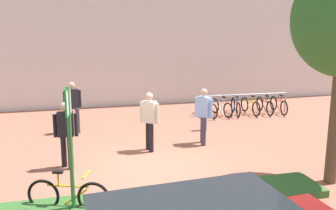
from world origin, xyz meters
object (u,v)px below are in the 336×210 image
Objects in this scene: bike_at_sign at (68,196)px; bollard_steel at (205,117)px; person_shirt_blue at (149,118)px; parking_sign_post at (70,134)px; person_suited_navy at (73,104)px; person_suited_dark at (66,131)px; bike_rack_cluster at (243,106)px; person_shirt_white at (203,113)px.

bollard_steel reaches higher than bike_at_sign.
parking_sign_post is at bearing -122.72° from person_shirt_blue.
parking_sign_post is 1.31m from bike_at_sign.
person_suited_dark is at bearing -93.20° from person_suited_navy.
bike_at_sign is 0.92× the size of person_suited_navy.
bike_at_sign is at bearing 123.84° from parking_sign_post.
bike_at_sign reaches higher than bike_rack_cluster.
person_suited_navy is (-6.67, -1.00, 0.64)m from bike_rack_cluster.
bike_at_sign is 5.77m from person_suited_navy.
person_suited_navy is at bearing 130.43° from person_shirt_blue.
parking_sign_post is 6.84m from bollard_steel.
parking_sign_post is 1.59× the size of bike_at_sign.
person_shirt_blue and person_shirt_white have the same top height.
bike_rack_cluster is (6.72, 6.88, -1.30)m from parking_sign_post.
bike_rack_cluster is at bearing 32.09° from person_suited_dark.
parking_sign_post is 1.47× the size of person_shirt_white.
person_shirt_white is at bearing 7.58° from person_shirt_blue.
person_suited_navy is 1.00× the size of person_shirt_white.
parking_sign_post reaches higher than bike_at_sign.
bike_rack_cluster is (6.82, 6.74, -0.00)m from bike_at_sign.
bike_at_sign is at bearing -135.33° from bike_rack_cluster.
parking_sign_post is at bearing -56.16° from bike_at_sign.
person_suited_navy is (-4.41, 0.83, 0.53)m from bollard_steel.
person_shirt_blue and person_suited_dark have the same top height.
person_suited_navy is (0.05, 5.88, -0.66)m from parking_sign_post.
bollard_steel is 0.52× the size of person_suited_navy.
bollard_steel is at bearing 28.20° from person_suited_dark.
bollard_steel is 5.24m from person_suited_dark.
person_shirt_blue is 1.00× the size of person_suited_dark.
bollard_steel is 0.52× the size of person_suited_dark.
person_suited_dark is (-4.60, -2.46, 0.53)m from bollard_steel.
bike_rack_cluster is 8.11m from person_suited_dark.
person_suited_navy is at bearing 88.53° from bike_at_sign.
person_shirt_white is (4.02, 1.03, 0.00)m from person_suited_dark.
person_suited_navy is at bearing 89.48° from parking_sign_post.
bike_rack_cluster is at bearing 37.51° from person_shirt_blue.
person_suited_navy is (-2.12, 2.49, 0.00)m from person_shirt_blue.
person_shirt_white is (-2.84, -3.26, 0.64)m from bike_rack_cluster.
parking_sign_post is at bearing -137.08° from person_shirt_white.
parking_sign_post is 2.80× the size of bollard_steel.
person_suited_navy is 3.30m from person_suited_dark.
person_suited_dark is 1.00× the size of person_shirt_white.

